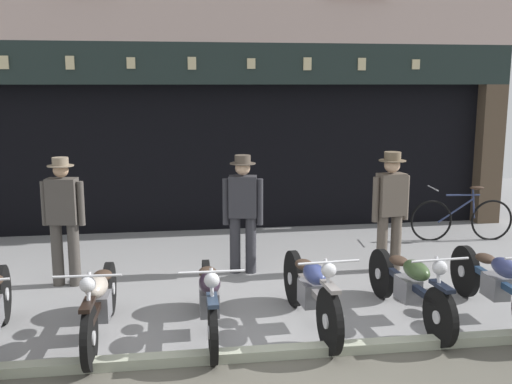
% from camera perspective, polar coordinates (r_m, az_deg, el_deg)
% --- Properties ---
extents(shop_facade, '(10.88, 4.42, 6.54)m').
position_cam_1_polar(shop_facade, '(12.28, -4.19, 6.29)').
color(shop_facade, black).
rests_on(shop_facade, ground).
extents(motorcycle_left, '(0.62, 1.97, 0.90)m').
position_cam_1_polar(motorcycle_left, '(6.41, -14.77, -10.14)').
color(motorcycle_left, black).
rests_on(motorcycle_left, ground).
extents(motorcycle_center_left, '(0.62, 1.94, 0.89)m').
position_cam_1_polar(motorcycle_center_left, '(6.34, -4.51, -10.06)').
color(motorcycle_center_left, black).
rests_on(motorcycle_center_left, ground).
extents(motorcycle_center, '(0.62, 1.99, 0.92)m').
position_cam_1_polar(motorcycle_center, '(6.52, 5.25, -9.28)').
color(motorcycle_center, black).
rests_on(motorcycle_center, ground).
extents(motorcycle_center_right, '(0.62, 2.03, 0.90)m').
position_cam_1_polar(motorcycle_center_right, '(6.92, 14.48, -8.58)').
color(motorcycle_center_right, black).
rests_on(motorcycle_center_right, ground).
extents(motorcycle_right, '(0.62, 2.06, 0.91)m').
position_cam_1_polar(motorcycle_right, '(7.26, 22.10, -8.02)').
color(motorcycle_right, black).
rests_on(motorcycle_right, ground).
extents(salesman_left, '(0.55, 0.33, 1.70)m').
position_cam_1_polar(salesman_left, '(8.07, -17.97, -2.16)').
color(salesman_left, '#47423D').
rests_on(salesman_left, ground).
extents(shopkeeper_center, '(0.55, 0.36, 1.66)m').
position_cam_1_polar(shopkeeper_center, '(8.21, -1.27, -1.56)').
color(shopkeeper_center, '#2D2D33').
rests_on(shopkeeper_center, ground).
extents(salesman_right, '(0.55, 0.37, 1.69)m').
position_cam_1_polar(salesman_right, '(8.51, 12.77, -1.22)').
color(salesman_right, brown).
rests_on(salesman_right, ground).
extents(advert_board_near, '(0.69, 0.03, 0.93)m').
position_cam_1_polar(advert_board_near, '(11.20, 9.51, 5.81)').
color(advert_board_near, silver).
extents(advert_board_far, '(0.67, 0.03, 0.96)m').
position_cam_1_polar(advert_board_far, '(11.62, 15.09, 5.71)').
color(advert_board_far, silver).
extents(leaning_bicycle, '(1.74, 0.50, 0.94)m').
position_cam_1_polar(leaning_bicycle, '(10.63, 19.14, -2.39)').
color(leaning_bicycle, black).
rests_on(leaning_bicycle, ground).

